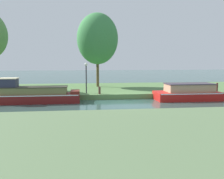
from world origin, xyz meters
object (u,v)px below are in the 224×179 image
willow_tree_centre (98,39)px  mooring_post_far (99,90)px  red_narrowboat (188,93)px  mooring_post_near (217,88)px  maroon_barge (31,95)px  lamp_post (86,74)px

willow_tree_centre → mooring_post_far: bearing=-92.4°
red_narrowboat → mooring_post_far: (-6.87, 1.22, 0.14)m
red_narrowboat → mooring_post_near: bearing=21.3°
red_narrowboat → mooring_post_near: red_narrowboat is taller
maroon_barge → mooring_post_near: 15.15m
maroon_barge → willow_tree_centre: bearing=52.1°
lamp_post → mooring_post_far: bearing=-38.1°
lamp_post → mooring_post_near: (11.04, -0.81, -1.20)m
willow_tree_centre → lamp_post: size_ratio=2.97×
red_narrowboat → willow_tree_centre: size_ratio=0.68×
willow_tree_centre → mooring_post_far: 7.23m
maroon_barge → lamp_post: size_ratio=2.81×
maroon_barge → willow_tree_centre: willow_tree_centre is taller
red_narrowboat → lamp_post: (-7.90, 2.03, 1.44)m
red_narrowboat → mooring_post_far: size_ratio=8.36×
willow_tree_centre → mooring_post_near: bearing=-29.9°
lamp_post → mooring_post_near: size_ratio=3.15×
red_narrowboat → mooring_post_near: size_ratio=6.34×
lamp_post → mooring_post_near: lamp_post is taller
red_narrowboat → willow_tree_centre: (-6.63, 6.85, 4.67)m
mooring_post_far → maroon_barge: bearing=-166.5°
willow_tree_centre → mooring_post_far: willow_tree_centre is taller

